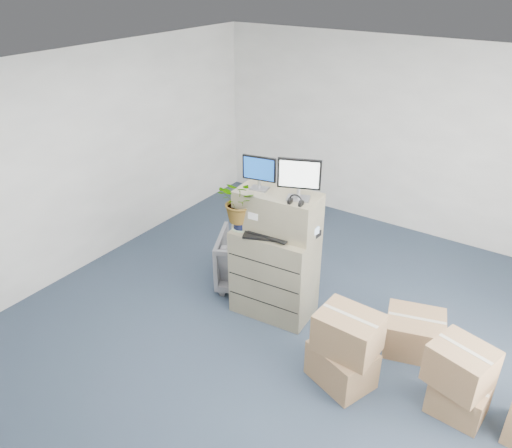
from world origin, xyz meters
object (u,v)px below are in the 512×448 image
object	(u,v)px
potted_plant	(241,207)
office_chair	(249,257)
monitor_right	(299,177)
keyboard	(269,235)
water_bottle	(282,224)
monitor_left	(259,171)
filing_cabinet_lower	(274,272)

from	to	relation	value
potted_plant	office_chair	xyz separation A→B (m)	(-0.19, 0.43, -0.93)
monitor_right	office_chair	distance (m)	1.60
potted_plant	keyboard	bearing A→B (deg)	3.35
keyboard	water_bottle	bearing A→B (deg)	39.94
water_bottle	keyboard	bearing A→B (deg)	-118.31
monitor_right	water_bottle	distance (m)	0.61
keyboard	potted_plant	size ratio (longest dim) A/B	1.03
monitor_right	potted_plant	bearing A→B (deg)	173.90
monitor_right	water_bottle	world-z (taller)	monitor_right
monitor_left	office_chair	xyz separation A→B (m)	(-0.33, 0.27, -1.32)
monitor_right	office_chair	world-z (taller)	monitor_right
filing_cabinet_lower	office_chair	world-z (taller)	filing_cabinet_lower
filing_cabinet_lower	potted_plant	distance (m)	0.88
monitor_left	water_bottle	size ratio (longest dim) A/B	1.62
monitor_left	keyboard	distance (m)	0.69
filing_cabinet_lower	potted_plant	bearing A→B (deg)	-162.97
keyboard	potted_plant	distance (m)	0.44
water_bottle	office_chair	xyz separation A→B (m)	(-0.62, 0.26, -0.78)
monitor_right	potted_plant	distance (m)	0.76
potted_plant	filing_cabinet_lower	bearing A→B (deg)	21.93
filing_cabinet_lower	monitor_right	bearing A→B (deg)	2.06
monitor_left	potted_plant	size ratio (longest dim) A/B	0.72
monitor_right	potted_plant	world-z (taller)	monitor_right
filing_cabinet_lower	monitor_left	distance (m)	1.21
filing_cabinet_lower	office_chair	xyz separation A→B (m)	(-0.55, 0.28, -0.14)
keyboard	office_chair	size ratio (longest dim) A/B	0.69
filing_cabinet_lower	monitor_right	world-z (taller)	monitor_right
monitor_right	keyboard	bearing A→B (deg)	-170.99
water_bottle	potted_plant	bearing A→B (deg)	-159.07
water_bottle	monitor_left	bearing A→B (deg)	-178.95
filing_cabinet_lower	water_bottle	xyz separation A→B (m)	(0.07, 0.02, 0.64)
monitor_right	potted_plant	xyz separation A→B (m)	(-0.61, -0.17, -0.43)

